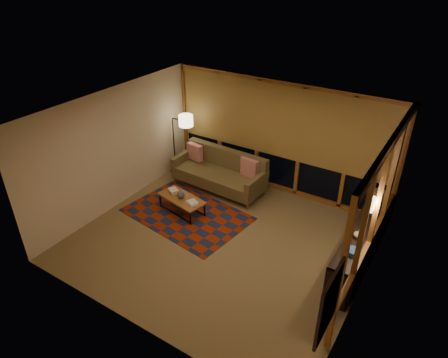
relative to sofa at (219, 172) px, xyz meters
The scene contains 21 objects.
floor 2.09m from the sofa, 55.10° to the right, with size 5.50×5.00×0.01m, color olive.
ceiling 3.02m from the sofa, 55.10° to the right, with size 5.50×5.00×0.01m, color white.
walls 2.22m from the sofa, 55.10° to the right, with size 5.51×5.01×2.70m.
window_wall_back 1.65m from the sofa, 33.22° to the left, with size 5.30×0.16×2.60m, color #AB6F2C, non-canonical shape.
window_wall_right 4.09m from the sofa, 15.53° to the right, with size 0.16×3.70×2.60m, color #AB6F2C, non-canonical shape.
wall_art 5.32m from the sofa, 42.25° to the right, with size 0.06×0.74×0.94m, color red, non-canonical shape.
wall_sconce 4.12m from the sofa, 17.84° to the right, with size 0.12×0.18×0.22m, color #FFF0B5, non-canonical shape.
sofa is the anchor object (origin of this frame).
pillow_left 0.88m from the sofa, 167.20° to the left, with size 0.43×0.14×0.43m, color #B21018, non-canonical shape.
pillow_right 0.81m from the sofa, 15.74° to the left, with size 0.46×0.15×0.46m, color #B21018, non-canonical shape.
area_rug 1.40m from the sofa, 89.39° to the right, with size 2.63×1.75×0.01m, color maroon.
coffee_table 1.32m from the sofa, 96.29° to the right, with size 1.11×0.51×0.37m, color #AB6F2C, non-canonical shape.
book_stack_a 1.28m from the sofa, 110.46° to the right, with size 0.23×0.18×0.07m, color white, non-canonical shape.
book_stack_b 1.35m from the sofa, 81.39° to the right, with size 0.22×0.17×0.04m, color white, non-canonical shape.
ceramic_pot 1.31m from the sofa, 96.60° to the right, with size 0.18×0.18×0.18m, color #2B2A33.
floor_lamp 1.50m from the sofa, behind, with size 0.55×0.36×1.64m, color black, non-canonical shape.
bookshelf 3.72m from the sofa, 10.36° to the right, with size 0.40×3.00×0.75m, color black, non-canonical shape.
basket 3.67m from the sofa, ahead, with size 0.27×0.27×0.20m, color #AE8240.
teal_bowl 3.68m from the sofa, ahead, with size 0.15×0.15×0.15m, color #15716E.
vase 3.84m from the sofa, 17.16° to the right, with size 0.17×0.17×0.17m, color tan.
shelf_book_stack 3.99m from the sofa, 23.37° to the right, with size 0.17×0.24×0.07m, color white, non-canonical shape.
Camera 1 is at (3.47, -5.39, 5.13)m, focal length 32.00 mm.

